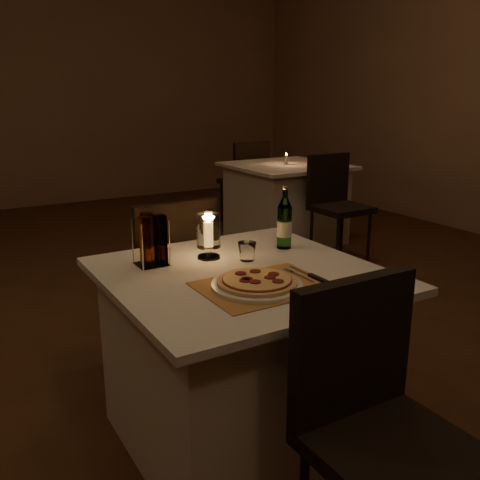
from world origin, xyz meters
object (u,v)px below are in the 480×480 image
chair_near (374,407)px  chair_far (169,268)px  neighbor_table_right (285,202)px  hurricane_candle (208,232)px  water_bottle (284,224)px  main_table (243,358)px  pizza (257,281)px  tumbler (247,251)px  plate (257,285)px

chair_near → chair_far: same height
neighbor_table_right → hurricane_candle: bearing=-131.5°
water_bottle → neighbor_table_right: water_bottle is taller
chair_near → neighbor_table_right: bearing=58.4°
water_bottle → hurricane_candle: 0.35m
chair_near → chair_far: 1.43m
main_table → hurricane_candle: 0.52m
main_table → pizza: pizza is taller
pizza → neighbor_table_right: (2.01, 2.65, -0.39)m
pizza → tumbler: tumbler is taller
plate → neighbor_table_right: size_ratio=0.32×
chair_far → neighbor_table_right: chair_far is taller
chair_far → tumbler: size_ratio=12.00×
plate → chair_far: bearing=86.8°
main_table → hurricane_candle: (-0.03, 0.22, 0.48)m
chair_near → neighbor_table_right: 3.74m
main_table → tumbler: size_ratio=13.33×
chair_far → plate: bearing=-93.2°
tumbler → neighbor_table_right: 3.04m
neighbor_table_right → chair_near: bearing=-121.6°
hurricane_candle → neighbor_table_right: hurricane_candle is taller
chair_far → plate: (-0.05, -0.89, 0.20)m
hurricane_candle → neighbor_table_right: 3.04m
main_table → hurricane_candle: size_ratio=5.36×
plate → pizza: (0.00, 0.00, 0.02)m
tumbler → water_bottle: 0.25m
chair_near → plate: (-0.05, 0.53, 0.20)m
plate → hurricane_candle: size_ratio=1.71×
water_bottle → chair_far: bearing=121.3°
chair_near → hurricane_candle: bearing=91.9°
chair_far → tumbler: chair_far is taller
pizza → neighbor_table_right: bearing=52.8°
pizza → tumbler: size_ratio=3.73×
water_bottle → neighbor_table_right: bearing=54.3°
plate → water_bottle: 0.53m
chair_near → neighbor_table_right: (1.96, 3.18, -0.18)m
main_table → hurricane_candle: hurricane_candle is taller
chair_near → water_bottle: bearing=70.3°
chair_near → neighbor_table_right: chair_near is taller
tumbler → neighbor_table_right: bearing=51.5°
chair_far → neighbor_table_right: 2.64m
chair_far → main_table: bearing=-90.0°
chair_near → pizza: bearing=95.3°
hurricane_candle → neighbor_table_right: size_ratio=0.19×
tumbler → main_table: bearing=-128.0°
chair_far → plate: 0.92m
water_bottle → pizza: bearing=-135.6°
main_table → neighbor_table_right: size_ratio=1.00×
chair_near → pizza: chair_near is taller
plate → tumbler: (0.14, 0.29, 0.03)m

